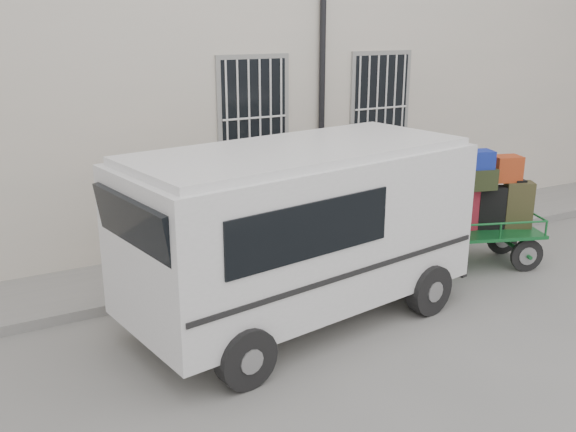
# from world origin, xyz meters

# --- Properties ---
(ground) EXTENTS (80.00, 80.00, 0.00)m
(ground) POSITION_xyz_m (0.00, 0.00, 0.00)
(ground) COLOR slate
(ground) RESTS_ON ground
(building) EXTENTS (24.00, 5.15, 6.00)m
(building) POSITION_xyz_m (0.00, 5.50, 3.00)
(building) COLOR beige
(building) RESTS_ON ground
(sidewalk) EXTENTS (24.00, 1.70, 0.15)m
(sidewalk) POSITION_xyz_m (0.00, 2.20, 0.07)
(sidewalk) COLOR gray
(sidewalk) RESTS_ON ground
(luggage_cart) EXTENTS (2.90, 1.86, 1.98)m
(luggage_cart) POSITION_xyz_m (2.23, 0.44, 1.02)
(luggage_cart) COLOR black
(luggage_cart) RESTS_ON ground
(van) EXTENTS (5.07, 2.78, 2.43)m
(van) POSITION_xyz_m (-1.20, -0.03, 1.39)
(van) COLOR silver
(van) RESTS_ON ground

